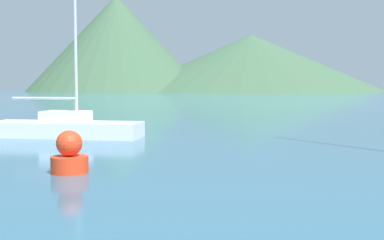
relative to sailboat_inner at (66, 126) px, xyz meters
name	(u,v)px	position (x,y,z in m)	size (l,w,h in m)	color
sailboat_inner	(66,126)	(0.00, 0.00, 0.00)	(5.76, 4.58, 7.55)	silver
buoy_marker	(69,155)	(-1.39, -7.95, 0.00)	(0.89, 0.89, 1.02)	red
hill_east	(116,44)	(23.01, 74.85, 8.23)	(32.48, 32.48, 17.30)	#38563D
hill_far_east	(251,63)	(47.65, 68.57, 4.89)	(49.20, 49.20, 10.63)	#38563D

